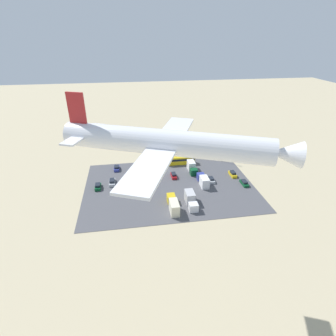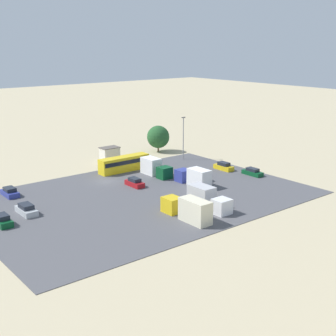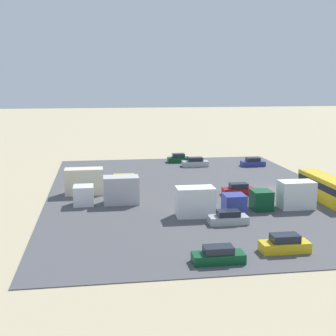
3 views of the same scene
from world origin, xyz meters
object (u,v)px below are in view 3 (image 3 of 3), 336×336
at_px(bus, 325,187).
at_px(parked_truck_0, 286,196).
at_px(parked_car_5, 228,218).
at_px(parked_car_6, 285,244).
at_px(parked_truck_3, 111,191).
at_px(parked_car_4, 195,163).
at_px(parked_car_1, 238,190).
at_px(parked_truck_1, 96,182).
at_px(parked_car_3, 178,159).
at_px(parked_truck_2, 206,202).
at_px(parked_car_0, 218,256).
at_px(parked_car_2, 253,162).

xyz_separation_m(bus, parked_truck_0, (-3.03, 6.46, -0.14)).
distance_m(parked_car_5, parked_car_6, 9.24).
bearing_deg(bus, parked_truck_3, -4.70).
height_order(parked_car_4, parked_car_6, parked_car_6).
distance_m(parked_car_1, parked_car_4, 21.37).
bearing_deg(parked_truck_1, parked_car_3, 145.96).
relative_size(parked_car_1, parked_truck_1, 0.45).
bearing_deg(parked_truck_2, parked_car_0, -8.94).
xyz_separation_m(parked_car_5, parked_truck_0, (4.77, -8.47, 0.90)).
bearing_deg(parked_car_2, parked_car_3, -115.02).
distance_m(parked_car_2, parked_car_4, 10.29).
bearing_deg(parked_car_2, parked_truck_0, -10.68).
distance_m(bus, parked_car_6, 20.68).
bearing_deg(parked_truck_0, parked_car_3, 12.32).
distance_m(parked_truck_0, parked_truck_1, 24.91).
height_order(parked_car_1, parked_car_6, parked_car_6).
height_order(parked_car_3, parked_truck_1, parked_truck_1).
bearing_deg(parked_car_5, parked_truck_3, 50.44).
bearing_deg(bus, parked_car_3, -65.59).
distance_m(parked_car_4, parked_truck_0, 29.20).
height_order(parked_car_6, parked_truck_2, parked_truck_2).
height_order(parked_car_1, parked_car_4, parked_car_4).
distance_m(parked_car_3, parked_truck_2, 34.92).
xyz_separation_m(parked_truck_0, parked_truck_1, (10.82, 22.44, 0.10)).
bearing_deg(parked_truck_2, parked_car_4, 170.46).
bearing_deg(parked_truck_1, parked_truck_2, 44.95).
bearing_deg(parked_truck_2, parked_car_1, 143.95).
distance_m(parked_car_2, parked_car_3, 13.74).
bearing_deg(parked_truck_0, parked_car_0, 141.05).
distance_m(parked_car_1, parked_car_3, 26.11).
bearing_deg(parked_car_0, parked_car_1, 159.03).
bearing_deg(parked_truck_0, parked_car_1, 25.89).
xyz_separation_m(parked_car_1, parked_car_4, (21.32, 1.42, 0.02)).
height_order(parked_car_2, parked_truck_3, parked_truck_3).
xyz_separation_m(parked_car_0, parked_truck_2, (13.65, -2.15, 0.92)).
height_order(parked_car_1, parked_car_2, parked_car_1).
xyz_separation_m(parked_car_3, parked_car_6, (-46.88, -1.48, -0.01)).
xyz_separation_m(parked_car_0, parked_truck_3, (20.43, 8.33, 0.96)).
height_order(bus, parked_car_4, bus).
bearing_deg(parked_truck_2, bus, 105.36).
height_order(parked_car_3, parked_car_6, parked_car_3).
distance_m(parked_car_3, parked_car_6, 46.90).
height_order(parked_truck_2, parked_truck_3, parked_truck_3).
distance_m(parked_car_0, parked_truck_3, 22.08).
distance_m(parked_car_3, parked_truck_1, 27.11).
xyz_separation_m(parked_car_2, parked_truck_2, (-28.99, 15.30, 0.88)).
xyz_separation_m(parked_car_1, parked_truck_3, (-2.17, 16.99, 0.91)).
height_order(parked_car_6, parked_truck_0, parked_truck_0).
xyz_separation_m(parked_car_0, parked_car_4, (43.93, -7.24, 0.07)).
relative_size(parked_car_6, parked_truck_2, 0.56).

